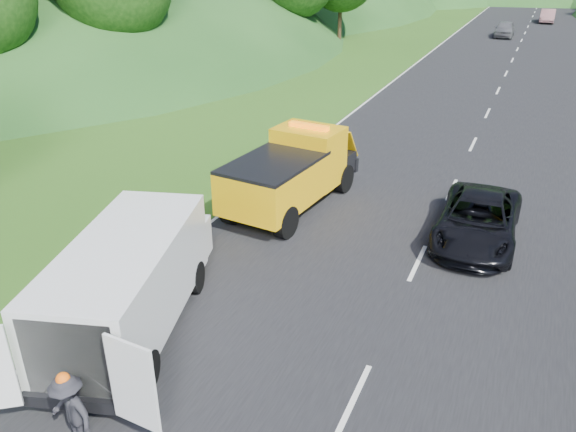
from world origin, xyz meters
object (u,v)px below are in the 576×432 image
at_px(white_van, 130,279).
at_px(suitcase, 152,254).
at_px(tow_truck, 292,171).
at_px(passing_suv, 475,241).
at_px(woman, 161,282).
at_px(child, 154,306).

xyz_separation_m(white_van, suitcase, (-1.49, 2.68, -1.07)).
distance_m(tow_truck, passing_suv, 6.43).
relative_size(woman, suitcase, 2.56).
relative_size(woman, child, 1.66).
bearing_deg(child, tow_truck, 121.61).
bearing_deg(white_van, tow_truck, 69.27).
distance_m(white_van, passing_suv, 10.60).
bearing_deg(tow_truck, passing_suv, 5.21).
bearing_deg(passing_suv, suitcase, -148.26).
relative_size(white_van, passing_suv, 1.46).
distance_m(white_van, suitcase, 3.25).
bearing_deg(tow_truck, child, -89.75).
relative_size(suitcase, passing_suv, 0.12).
distance_m(woman, child, 1.14).
height_order(woman, passing_suv, woman).
bearing_deg(woman, suitcase, 56.05).
distance_m(suitcase, passing_suv, 9.89).
xyz_separation_m(tow_truck, woman, (-1.27, -6.13, -1.32)).
bearing_deg(passing_suv, child, -135.48).
distance_m(woman, passing_suv, 9.67).
height_order(child, suitcase, suitcase).
distance_m(tow_truck, suitcase, 5.85).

